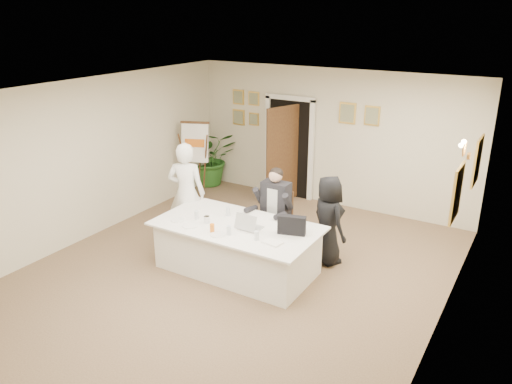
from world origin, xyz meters
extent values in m
plane|color=brown|center=(0.00, 0.00, 0.00)|extent=(7.00, 7.00, 0.00)
cube|color=white|center=(0.00, 0.00, 2.80)|extent=(6.00, 7.00, 0.02)
cube|color=beige|center=(0.00, 3.50, 1.40)|extent=(6.00, 0.10, 2.80)
cube|color=beige|center=(0.00, -3.50, 1.40)|extent=(6.00, 0.10, 2.80)
cube|color=beige|center=(-3.00, 0.00, 1.40)|extent=(0.10, 7.00, 2.80)
cube|color=beige|center=(3.00, 0.00, 1.40)|extent=(0.10, 7.00, 2.80)
cube|color=black|center=(-0.90, 3.47, 1.05)|extent=(0.92, 0.06, 2.10)
cube|color=white|center=(-1.42, 3.44, 1.05)|extent=(0.10, 0.06, 2.20)
cube|color=white|center=(-0.38, 3.44, 1.05)|extent=(0.10, 0.06, 2.20)
cube|color=#3A1D12|center=(-0.85, 3.05, 1.03)|extent=(0.33, 0.81, 2.02)
cube|color=silver|center=(-0.02, 0.04, 0.38)|extent=(2.35, 1.17, 0.75)
cube|color=silver|center=(-0.02, 0.04, 0.76)|extent=(2.53, 1.35, 0.03)
cube|color=white|center=(-2.53, 2.23, 1.25)|extent=(0.60, 0.38, 0.81)
imported|color=white|center=(-1.36, 0.50, 0.89)|extent=(0.76, 0.64, 1.79)
imported|color=black|center=(1.06, 1.03, 0.73)|extent=(0.85, 0.78, 1.46)
imported|color=#255C1E|center=(-2.80, 3.20, 0.63)|extent=(1.51, 1.50, 1.27)
cube|color=black|center=(0.84, 0.17, 0.92)|extent=(0.42, 0.23, 0.29)
cube|color=white|center=(0.75, -0.24, 0.79)|extent=(0.29, 0.22, 0.03)
cylinder|color=white|center=(-0.91, -0.29, 0.78)|extent=(0.23, 0.23, 0.01)
cylinder|color=white|center=(-0.61, -0.37, 0.78)|extent=(0.27, 0.27, 0.01)
cylinder|color=white|center=(-0.06, -0.41, 0.78)|extent=(0.27, 0.27, 0.01)
cylinder|color=silver|center=(-0.69, -0.10, 0.84)|extent=(0.07, 0.07, 0.14)
cylinder|color=silver|center=(0.07, -0.32, 0.84)|extent=(0.08, 0.08, 0.14)
cylinder|color=silver|center=(0.51, -0.26, 0.84)|extent=(0.08, 0.08, 0.14)
cylinder|color=silver|center=(-0.35, 0.27, 0.84)|extent=(0.07, 0.07, 0.14)
cylinder|color=orange|center=(-0.19, -0.37, 0.84)|extent=(0.07, 0.07, 0.13)
cylinder|color=silver|center=(-0.46, -0.13, 0.83)|extent=(0.10, 0.10, 0.11)
camera|label=1|loc=(3.82, -5.78, 3.87)|focal=35.00mm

